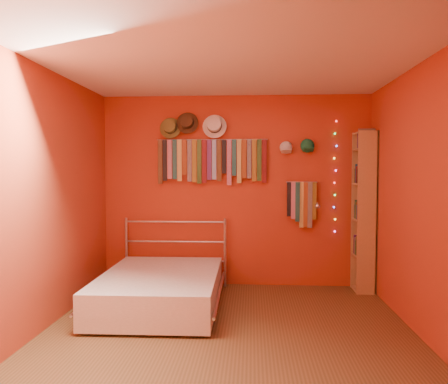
% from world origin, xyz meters
% --- Properties ---
extents(ground, '(3.50, 3.50, 0.00)m').
position_xyz_m(ground, '(0.00, 0.00, 0.00)').
color(ground, brown).
rests_on(ground, ground).
extents(back_wall, '(3.50, 0.02, 2.50)m').
position_xyz_m(back_wall, '(0.00, 1.75, 1.25)').
color(back_wall, '#A5371A').
rests_on(back_wall, ground).
extents(right_wall, '(0.02, 3.50, 2.50)m').
position_xyz_m(right_wall, '(1.75, 0.00, 1.25)').
color(right_wall, '#A5371A').
rests_on(right_wall, ground).
extents(left_wall, '(0.02, 3.50, 2.50)m').
position_xyz_m(left_wall, '(-1.75, 0.00, 1.25)').
color(left_wall, '#A5371A').
rests_on(left_wall, ground).
extents(ceiling, '(3.50, 3.50, 0.02)m').
position_xyz_m(ceiling, '(0.00, 0.00, 2.50)').
color(ceiling, white).
rests_on(ceiling, back_wall).
extents(tie_rack, '(1.45, 0.03, 0.60)m').
position_xyz_m(tie_rack, '(-0.31, 1.69, 1.67)').
color(tie_rack, '#B8B8BD').
rests_on(tie_rack, back_wall).
extents(small_tie_rack, '(0.40, 0.03, 0.60)m').
position_xyz_m(small_tie_rack, '(0.87, 1.69, 1.11)').
color(small_tie_rack, '#B8B8BD').
rests_on(small_tie_rack, back_wall).
extents(fedora_olive, '(0.28, 0.15, 0.28)m').
position_xyz_m(fedora_olive, '(-0.85, 1.66, 2.08)').
color(fedora_olive, brown).
rests_on(fedora_olive, back_wall).
extents(fedora_brown, '(0.29, 0.15, 0.28)m').
position_xyz_m(fedora_brown, '(-0.62, 1.65, 2.15)').
color(fedora_brown, '#422B17').
rests_on(fedora_brown, back_wall).
extents(fedora_white, '(0.31, 0.17, 0.31)m').
position_xyz_m(fedora_white, '(-0.27, 1.65, 2.10)').
color(fedora_white, silver).
rests_on(fedora_white, back_wall).
extents(cap_white, '(0.17, 0.22, 0.17)m').
position_xyz_m(cap_white, '(0.66, 1.70, 1.81)').
color(cap_white, silver).
rests_on(cap_white, back_wall).
extents(cap_green, '(0.18, 0.22, 0.18)m').
position_xyz_m(cap_green, '(0.93, 1.70, 1.84)').
color(cap_green, '#16663E').
rests_on(cap_green, back_wall).
extents(fairy_lights, '(0.05, 0.02, 1.45)m').
position_xyz_m(fairy_lights, '(1.29, 1.71, 1.44)').
color(fairy_lights, '#FF3333').
rests_on(fairy_lights, back_wall).
extents(reading_lamp, '(0.07, 0.28, 0.08)m').
position_xyz_m(reading_lamp, '(1.04, 1.53, 1.07)').
color(reading_lamp, '#B8B8BD').
rests_on(reading_lamp, back_wall).
extents(bookshelf, '(0.25, 0.34, 2.00)m').
position_xyz_m(bookshelf, '(1.66, 1.53, 1.02)').
color(bookshelf, '#A18048').
rests_on(bookshelf, ground).
extents(bed, '(1.37, 1.86, 0.89)m').
position_xyz_m(bed, '(-0.79, 0.71, 0.21)').
color(bed, '#B8B8BD').
rests_on(bed, ground).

